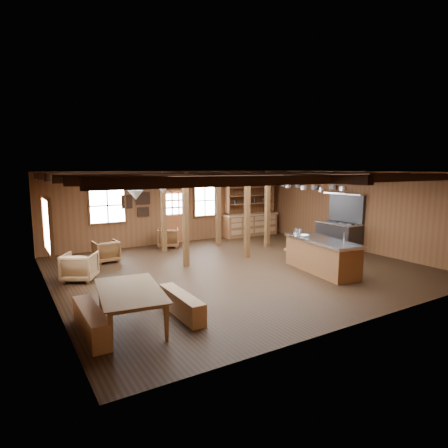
# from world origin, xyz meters

# --- Properties ---
(room) EXTENTS (10.04, 9.04, 2.84)m
(room) POSITION_xyz_m (0.00, 0.00, 1.40)
(room) COLOR black
(room) RESTS_ON ground
(ceiling_joists) EXTENTS (9.80, 8.82, 0.18)m
(ceiling_joists) POSITION_xyz_m (0.00, 0.18, 2.68)
(ceiling_joists) COLOR black
(ceiling_joists) RESTS_ON ceiling
(timber_posts) EXTENTS (3.95, 2.35, 2.80)m
(timber_posts) POSITION_xyz_m (0.52, 2.08, 1.40)
(timber_posts) COLOR #432813
(timber_posts) RESTS_ON floor
(back_door) EXTENTS (1.02, 0.08, 2.15)m
(back_door) POSITION_xyz_m (0.00, 4.45, 0.88)
(back_door) COLOR brown
(back_door) RESTS_ON floor
(window_back_left) EXTENTS (1.32, 0.06, 1.32)m
(window_back_left) POSITION_xyz_m (-2.60, 4.46, 1.60)
(window_back_left) COLOR white
(window_back_left) RESTS_ON wall_back
(window_back_right) EXTENTS (1.02, 0.06, 1.32)m
(window_back_right) POSITION_xyz_m (1.30, 4.46, 1.60)
(window_back_right) COLOR white
(window_back_right) RESTS_ON wall_back
(window_left) EXTENTS (0.14, 1.24, 1.32)m
(window_left) POSITION_xyz_m (-4.96, 0.50, 1.60)
(window_left) COLOR white
(window_left) RESTS_ON wall_back
(notice_boards) EXTENTS (1.08, 0.03, 0.90)m
(notice_boards) POSITION_xyz_m (-1.50, 4.46, 1.64)
(notice_boards) COLOR beige
(notice_boards) RESTS_ON wall_back
(back_counter) EXTENTS (2.55, 0.60, 2.45)m
(back_counter) POSITION_xyz_m (3.40, 4.20, 0.60)
(back_counter) COLOR brown
(back_counter) RESTS_ON floor
(pendant_lamps) EXTENTS (1.86, 2.36, 0.66)m
(pendant_lamps) POSITION_xyz_m (-2.25, 1.00, 2.25)
(pendant_lamps) COLOR #313234
(pendant_lamps) RESTS_ON ceiling
(pot_rack) EXTENTS (0.41, 3.00, 0.42)m
(pot_rack) POSITION_xyz_m (3.07, 0.38, 2.31)
(pot_rack) COLOR #313234
(pot_rack) RESTS_ON ceiling
(kitchen_island) EXTENTS (1.23, 2.60, 1.20)m
(kitchen_island) POSITION_xyz_m (1.80, -1.54, 0.48)
(kitchen_island) COLOR brown
(kitchen_island) RESTS_ON floor
(step_stool) EXTENTS (0.59, 0.50, 0.44)m
(step_stool) POSITION_xyz_m (3.00, 0.85, 0.22)
(step_stool) COLOR olive
(step_stool) RESTS_ON floor
(commercial_range) EXTENTS (0.84, 1.64, 2.03)m
(commercial_range) POSITION_xyz_m (4.65, 0.34, 0.65)
(commercial_range) COLOR #313234
(commercial_range) RESTS_ON floor
(dining_table) EXTENTS (1.37, 2.11, 0.70)m
(dining_table) POSITION_xyz_m (-3.90, -2.38, 0.35)
(dining_table) COLOR brown
(dining_table) RESTS_ON floor
(bench_wall) EXTENTS (0.32, 1.70, 0.47)m
(bench_wall) POSITION_xyz_m (-4.65, -2.38, 0.23)
(bench_wall) COLOR olive
(bench_wall) RESTS_ON floor
(bench_aisle) EXTENTS (0.30, 1.59, 0.44)m
(bench_aisle) POSITION_xyz_m (-2.91, -2.38, 0.22)
(bench_aisle) COLOR olive
(bench_aisle) RESTS_ON floor
(armchair_a) EXTENTS (0.76, 0.77, 0.67)m
(armchair_a) POSITION_xyz_m (-3.12, 2.75, 0.34)
(armchair_a) COLOR brown
(armchair_a) RESTS_ON floor
(armchair_b) EXTENTS (1.01, 1.03, 0.71)m
(armchair_b) POSITION_xyz_m (-0.60, 3.80, 0.35)
(armchair_b) COLOR brown
(armchair_b) RESTS_ON floor
(armchair_c) EXTENTS (1.08, 1.08, 0.73)m
(armchair_c) POSITION_xyz_m (-4.20, 1.11, 0.36)
(armchair_c) COLOR olive
(armchair_c) RESTS_ON floor
(counter_pot) EXTENTS (0.28, 0.28, 0.17)m
(counter_pot) POSITION_xyz_m (1.83, -0.54, 1.03)
(counter_pot) COLOR silver
(counter_pot) RESTS_ON kitchen_island
(bowl) EXTENTS (0.32, 0.32, 0.06)m
(bowl) POSITION_xyz_m (1.61, -1.04, 0.97)
(bowl) COLOR silver
(bowl) RESTS_ON kitchen_island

